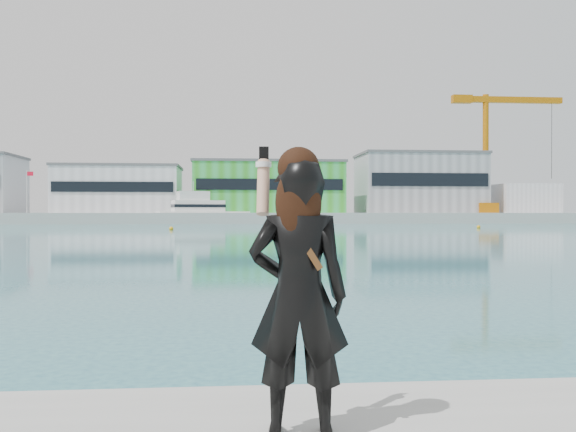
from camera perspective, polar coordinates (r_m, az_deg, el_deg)
The scene contains 12 objects.
far_quay at distance 133.97m, azimuth -5.29°, elevation -0.14°, with size 320.00×40.00×2.00m, color #9E9E99.
warehouse_white at distance 133.87m, azimuth -14.76°, elevation 2.32°, with size 24.48×15.35×9.50m.
warehouse_green at distance 132.28m, azimuth -1.82°, elevation 2.57°, with size 30.60×16.36×10.50m.
warehouse_grey_right at distance 137.96m, azimuth 11.59°, elevation 2.89°, with size 25.50×15.35×12.50m.
ancillary_shed at distance 143.95m, azimuth 20.23°, elevation 1.47°, with size 12.00×10.00×6.00m, color silver.
dock_crane at distance 137.28m, azimuth 17.63°, elevation 5.74°, with size 23.00×4.00×24.00m.
flagpole_left at distance 130.71m, azimuth -22.17°, elevation 2.25°, with size 1.28×0.16×8.00m.
flagpole_right at distance 126.95m, azimuth 4.74°, elevation 2.34°, with size 1.28×0.16×8.00m.
motor_yacht at distance 120.88m, azimuth -7.78°, elevation 0.39°, with size 17.58×8.98×7.91m.
buoy_near at distance 88.56m, azimuth 16.58°, elevation -1.05°, with size 0.50×0.50×0.50m, color #E99E0C.
buoy_far at distance 78.18m, azimuth -10.34°, elevation -1.22°, with size 0.50×0.50×0.50m, color #E99E0C.
woman at distance 3.91m, azimuth 0.92°, elevation -6.33°, with size 0.65×0.46×1.76m.
Camera 1 is at (0.18, -3.96, 2.15)m, focal length 40.00 mm.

